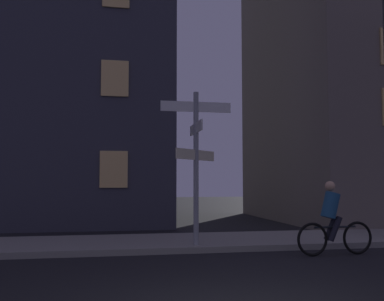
# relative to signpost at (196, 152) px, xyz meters

# --- Properties ---
(sidewalk_kerb) EXTENTS (40.00, 2.74, 0.14)m
(sidewalk_kerb) POSITION_rel_signpost_xyz_m (-0.42, 1.00, -2.21)
(sidewalk_kerb) COLOR gray
(sidewalk_kerb) RESTS_ON ground_plane
(signpost) EXTENTS (1.68, 1.39, 3.57)m
(signpost) POSITION_rel_signpost_xyz_m (0.00, 0.00, 0.00)
(signpost) COLOR gray
(signpost) RESTS_ON sidewalk_kerb
(cyclist) EXTENTS (1.82, 0.34, 1.61)m
(cyclist) POSITION_rel_signpost_xyz_m (2.82, -1.15, -1.53)
(cyclist) COLOR black
(cyclist) RESTS_ON ground_plane
(building_left_block) EXTENTS (12.47, 9.79, 15.06)m
(building_left_block) POSITION_rel_signpost_xyz_m (-6.01, 9.34, 5.25)
(building_left_block) COLOR #383842
(building_left_block) RESTS_ON ground_plane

